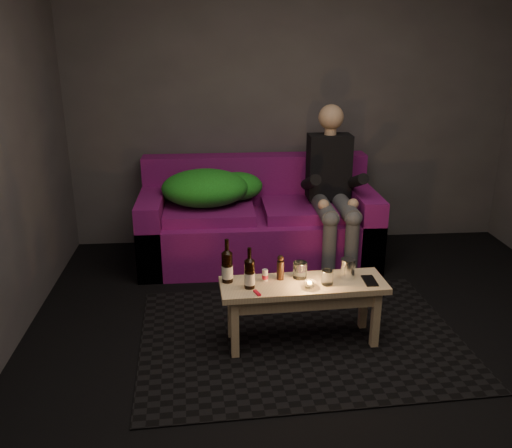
{
  "coord_description": "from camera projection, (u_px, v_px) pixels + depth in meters",
  "views": [
    {
      "loc": [
        -0.73,
        -2.61,
        1.88
      ],
      "look_at": [
        -0.41,
        1.23,
        0.52
      ],
      "focal_mm": 38.0,
      "sensor_mm": 36.0,
      "label": 1
    }
  ],
  "objects": [
    {
      "name": "floor",
      "position": [
        344.0,
        376.0,
        3.14
      ],
      "size": [
        4.5,
        4.5,
        0.0
      ],
      "primitive_type": "plane",
      "color": "black",
      "rests_on": "ground"
    },
    {
      "name": "room",
      "position": [
        341.0,
        78.0,
        3.03
      ],
      "size": [
        4.5,
        4.5,
        4.5
      ],
      "color": "silver",
      "rests_on": "ground"
    },
    {
      "name": "rug",
      "position": [
        300.0,
        337.0,
        3.54
      ],
      "size": [
        2.13,
        1.6,
        0.01
      ],
      "primitive_type": "cube",
      "rotation": [
        0.0,
        0.0,
        0.05
      ],
      "color": "black",
      "rests_on": "floor"
    },
    {
      "name": "sofa",
      "position": [
        258.0,
        224.0,
        4.71
      ],
      "size": [
        1.99,
        0.89,
        0.86
      ],
      "color": "#7B1066",
      "rests_on": "floor"
    },
    {
      "name": "green_blanket",
      "position": [
        210.0,
        188.0,
        4.56
      ],
      "size": [
        0.87,
        0.6,
        0.3
      ],
      "color": "#207E16",
      "rests_on": "sofa"
    },
    {
      "name": "person",
      "position": [
        332.0,
        185.0,
        4.48
      ],
      "size": [
        0.36,
        0.83,
        1.33
      ],
      "color": "black",
      "rests_on": "sofa"
    },
    {
      "name": "coffee_table",
      "position": [
        303.0,
        293.0,
        3.37
      ],
      "size": [
        1.04,
        0.38,
        0.42
      ],
      "rotation": [
        0.0,
        0.0,
        0.05
      ],
      "color": "tan",
      "rests_on": "rug"
    },
    {
      "name": "beer_bottle_a",
      "position": [
        227.0,
        266.0,
        3.33
      ],
      "size": [
        0.07,
        0.07,
        0.28
      ],
      "color": "black",
      "rests_on": "coffee_table"
    },
    {
      "name": "beer_bottle_b",
      "position": [
        250.0,
        273.0,
        3.25
      ],
      "size": [
        0.07,
        0.07,
        0.26
      ],
      "color": "black",
      "rests_on": "coffee_table"
    },
    {
      "name": "salt_shaker",
      "position": [
        265.0,
        275.0,
        3.36
      ],
      "size": [
        0.04,
        0.04,
        0.08
      ],
      "primitive_type": "cylinder",
      "rotation": [
        0.0,
        0.0,
        0.15
      ],
      "color": "silver",
      "rests_on": "coffee_table"
    },
    {
      "name": "pepper_mill",
      "position": [
        280.0,
        270.0,
        3.38
      ],
      "size": [
        0.05,
        0.05,
        0.12
      ],
      "primitive_type": "cylinder",
      "rotation": [
        0.0,
        0.0,
        0.1
      ],
      "color": "black",
      "rests_on": "coffee_table"
    },
    {
      "name": "tumbler_back",
      "position": [
        300.0,
        270.0,
        3.4
      ],
      "size": [
        0.1,
        0.1,
        0.1
      ],
      "primitive_type": "cylinder",
      "rotation": [
        0.0,
        0.0,
        0.15
      ],
      "color": "white",
      "rests_on": "coffee_table"
    },
    {
      "name": "tealight",
      "position": [
        310.0,
        284.0,
        3.27
      ],
      "size": [
        0.06,
        0.06,
        0.04
      ],
      "color": "white",
      "rests_on": "coffee_table"
    },
    {
      "name": "tumbler_front",
      "position": [
        327.0,
        277.0,
        3.31
      ],
      "size": [
        0.09,
        0.09,
        0.09
      ],
      "primitive_type": "cylinder",
      "rotation": [
        0.0,
        0.0,
        -0.35
      ],
      "color": "white",
      "rests_on": "coffee_table"
    },
    {
      "name": "steel_cup",
      "position": [
        348.0,
        268.0,
        3.4
      ],
      "size": [
        0.1,
        0.1,
        0.13
      ],
      "primitive_type": "cylinder",
      "rotation": [
        0.0,
        0.0,
        -0.07
      ],
      "color": "silver",
      "rests_on": "coffee_table"
    },
    {
      "name": "smartphone",
      "position": [
        370.0,
        281.0,
        3.36
      ],
      "size": [
        0.08,
        0.15,
        0.01
      ],
      "primitive_type": "cube",
      "rotation": [
        0.0,
        0.0,
        -0.01
      ],
      "color": "black",
      "rests_on": "coffee_table"
    },
    {
      "name": "red_lighter",
      "position": [
        257.0,
        293.0,
        3.2
      ],
      "size": [
        0.04,
        0.07,
        0.01
      ],
      "primitive_type": "cube",
      "rotation": [
        0.0,
        0.0,
        0.36
      ],
      "color": "red",
      "rests_on": "coffee_table"
    }
  ]
}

